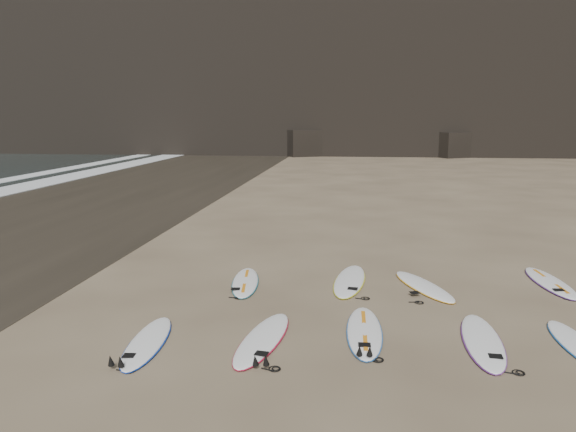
{
  "coord_description": "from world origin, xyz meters",
  "views": [
    {
      "loc": [
        -0.74,
        -9.45,
        3.81
      ],
      "look_at": [
        -2.28,
        3.39,
        1.5
      ],
      "focal_mm": 35.0,
      "sensor_mm": 36.0,
      "label": 1
    }
  ],
  "objects_px": {
    "surfboard_1": "(263,338)",
    "surfboard_3": "(482,340)",
    "surfboard_6": "(350,280)",
    "surfboard_5": "(245,282)",
    "surfboard_7": "(424,286)",
    "surfboard_8": "(550,282)",
    "surfboard_0": "(147,341)",
    "surfboard_2": "(364,331)"
  },
  "relations": [
    {
      "from": "surfboard_6",
      "to": "surfboard_0",
      "type": "bearing_deg",
      "value": -124.38
    },
    {
      "from": "surfboard_1",
      "to": "surfboard_5",
      "type": "bearing_deg",
      "value": 113.95
    },
    {
      "from": "surfboard_6",
      "to": "surfboard_8",
      "type": "xyz_separation_m",
      "value": [
        4.58,
        0.41,
        -0.0
      ]
    },
    {
      "from": "surfboard_1",
      "to": "surfboard_7",
      "type": "relative_size",
      "value": 1.03
    },
    {
      "from": "surfboard_0",
      "to": "surfboard_6",
      "type": "relative_size",
      "value": 0.87
    },
    {
      "from": "surfboard_1",
      "to": "surfboard_5",
      "type": "distance_m",
      "value": 3.39
    },
    {
      "from": "surfboard_1",
      "to": "surfboard_0",
      "type": "bearing_deg",
      "value": -161.54
    },
    {
      "from": "surfboard_0",
      "to": "surfboard_3",
      "type": "relative_size",
      "value": 0.91
    },
    {
      "from": "surfboard_3",
      "to": "surfboard_7",
      "type": "xyz_separation_m",
      "value": [
        -0.63,
        3.07,
        -0.0
      ]
    },
    {
      "from": "surfboard_6",
      "to": "surfboard_1",
      "type": "bearing_deg",
      "value": -105.97
    },
    {
      "from": "surfboard_7",
      "to": "surfboard_3",
      "type": "bearing_deg",
      "value": -100.44
    },
    {
      "from": "surfboard_0",
      "to": "surfboard_7",
      "type": "bearing_deg",
      "value": 31.96
    },
    {
      "from": "surfboard_3",
      "to": "surfboard_6",
      "type": "distance_m",
      "value": 4.01
    },
    {
      "from": "surfboard_5",
      "to": "surfboard_8",
      "type": "xyz_separation_m",
      "value": [
        6.98,
        0.8,
        0.0
      ]
    },
    {
      "from": "surfboard_0",
      "to": "surfboard_2",
      "type": "relative_size",
      "value": 0.93
    },
    {
      "from": "surfboard_2",
      "to": "surfboard_3",
      "type": "bearing_deg",
      "value": -6.28
    },
    {
      "from": "surfboard_0",
      "to": "surfboard_7",
      "type": "relative_size",
      "value": 0.95
    },
    {
      "from": "surfboard_1",
      "to": "surfboard_8",
      "type": "relative_size",
      "value": 0.99
    },
    {
      "from": "surfboard_0",
      "to": "surfboard_8",
      "type": "bearing_deg",
      "value": 24.07
    },
    {
      "from": "surfboard_2",
      "to": "surfboard_8",
      "type": "distance_m",
      "value": 5.54
    },
    {
      "from": "surfboard_0",
      "to": "surfboard_6",
      "type": "bearing_deg",
      "value": 44.94
    },
    {
      "from": "surfboard_2",
      "to": "surfboard_7",
      "type": "bearing_deg",
      "value": 63.87
    },
    {
      "from": "surfboard_3",
      "to": "surfboard_7",
      "type": "height_order",
      "value": "surfboard_3"
    },
    {
      "from": "surfboard_7",
      "to": "surfboard_8",
      "type": "distance_m",
      "value": 2.99
    },
    {
      "from": "surfboard_5",
      "to": "surfboard_8",
      "type": "bearing_deg",
      "value": -0.95
    },
    {
      "from": "surfboard_3",
      "to": "surfboard_0",
      "type": "bearing_deg",
      "value": -169.16
    },
    {
      "from": "surfboard_0",
      "to": "surfboard_1",
      "type": "relative_size",
      "value": 0.92
    },
    {
      "from": "surfboard_2",
      "to": "surfboard_8",
      "type": "xyz_separation_m",
      "value": [
        4.29,
        3.51,
        0.0
      ]
    },
    {
      "from": "surfboard_1",
      "to": "surfboard_8",
      "type": "xyz_separation_m",
      "value": [
        6.03,
        4.06,
        0.0
      ]
    },
    {
      "from": "surfboard_1",
      "to": "surfboard_3",
      "type": "relative_size",
      "value": 0.98
    },
    {
      "from": "surfboard_6",
      "to": "surfboard_7",
      "type": "height_order",
      "value": "surfboard_6"
    },
    {
      "from": "surfboard_0",
      "to": "surfboard_5",
      "type": "distance_m",
      "value": 3.75
    },
    {
      "from": "surfboard_1",
      "to": "surfboard_2",
      "type": "bearing_deg",
      "value": 25.11
    },
    {
      "from": "surfboard_5",
      "to": "surfboard_1",
      "type": "bearing_deg",
      "value": -81.31
    },
    {
      "from": "surfboard_0",
      "to": "surfboard_8",
      "type": "relative_size",
      "value": 0.92
    },
    {
      "from": "surfboard_2",
      "to": "surfboard_1",
      "type": "bearing_deg",
      "value": -163.37
    },
    {
      "from": "surfboard_5",
      "to": "surfboard_6",
      "type": "height_order",
      "value": "surfboard_6"
    },
    {
      "from": "surfboard_3",
      "to": "surfboard_6",
      "type": "bearing_deg",
      "value": 128.44
    },
    {
      "from": "surfboard_7",
      "to": "surfboard_8",
      "type": "xyz_separation_m",
      "value": [
        2.92,
        0.64,
        0.0
      ]
    },
    {
      "from": "surfboard_0",
      "to": "surfboard_7",
      "type": "xyz_separation_m",
      "value": [
        5.03,
        3.79,
        0.0
      ]
    },
    {
      "from": "surfboard_0",
      "to": "surfboard_6",
      "type": "xyz_separation_m",
      "value": [
        3.37,
        4.01,
        0.01
      ]
    },
    {
      "from": "surfboard_7",
      "to": "surfboard_8",
      "type": "height_order",
      "value": "surfboard_8"
    }
  ]
}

